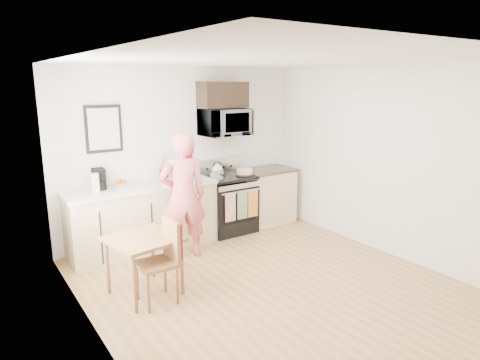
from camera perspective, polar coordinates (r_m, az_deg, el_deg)
floor at (r=5.23m, az=4.56°, el=-14.12°), size 4.60×4.60×0.00m
back_wall at (r=6.69m, az=-7.64°, el=3.58°), size 4.00×0.04×2.60m
left_wall at (r=3.88m, az=-18.84°, el=-3.83°), size 0.04×4.60×2.60m
right_wall at (r=6.21m, az=19.36°, el=2.24°), size 0.04×4.60×2.60m
ceiling at (r=4.66m, az=5.15°, el=15.66°), size 4.00×4.60×0.04m
window at (r=4.59m, az=-21.33°, el=1.70°), size 0.06×1.40×1.50m
cabinet_left at (r=6.31m, az=-12.70°, el=-5.16°), size 2.10×0.60×0.90m
countertop_left at (r=6.18m, az=-12.92°, el=-1.01°), size 2.14×0.64×0.04m
cabinet_right at (r=7.37m, az=3.61°, el=-2.23°), size 0.84×0.60×0.90m
countertop_right at (r=7.26m, az=3.66°, el=1.35°), size 0.88×0.64×0.04m
range at (r=6.91m, az=-1.53°, el=-3.36°), size 0.76×0.70×1.16m
microwave at (r=6.75m, az=-2.08°, el=7.70°), size 0.76×0.51×0.42m
upper_cabinet at (r=6.76m, az=-2.32°, el=11.28°), size 0.76×0.35×0.40m
wall_art at (r=6.17m, az=-17.73°, el=6.52°), size 0.50×0.04×0.65m
wall_trivet at (r=6.70m, az=-7.20°, el=3.60°), size 0.20×0.02×0.20m
person at (r=5.84m, az=-7.60°, el=-2.12°), size 0.71×0.55×1.74m
dining_table at (r=4.96m, az=-12.74°, el=-8.32°), size 0.73×0.73×0.68m
chair at (r=4.79m, az=-9.71°, el=-9.01°), size 0.44×0.40×0.93m
knife_block at (r=6.45m, az=-8.51°, el=0.82°), size 0.13×0.15×0.19m
utensil_crock at (r=6.44m, az=-10.16°, el=1.33°), size 0.13×0.13×0.40m
fruit_bowl at (r=6.26m, az=-15.63°, el=-0.47°), size 0.24×0.24×0.09m
milk_carton at (r=5.99m, az=-18.76°, el=-0.36°), size 0.11×0.11×0.25m
coffee_maker at (r=6.14m, az=-18.27°, el=0.06°), size 0.18×0.25×0.29m
bread_bag at (r=6.11m, az=-8.79°, el=-0.28°), size 0.32×0.25×0.11m
cake at (r=6.82m, az=0.63°, el=1.08°), size 0.30×0.30×0.10m
kettle at (r=6.82m, az=-3.05°, el=1.45°), size 0.18×0.18×0.22m
pot at (r=6.53m, az=-3.06°, el=0.58°), size 0.21×0.36×0.11m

